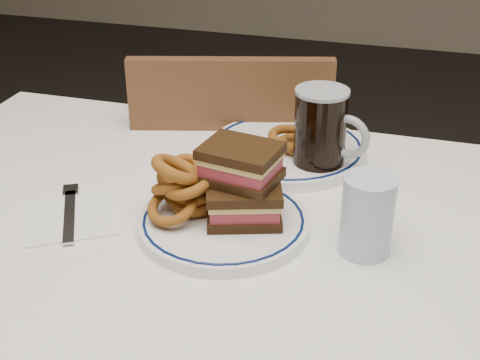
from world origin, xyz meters
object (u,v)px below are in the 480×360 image
(main_plate, at_px, (224,222))
(reuben_sandwich, at_px, (242,183))
(far_plate, at_px, (287,149))
(chair_far, at_px, (233,208))
(beer_mug, at_px, (322,131))

(main_plate, xyz_separation_m, reuben_sandwich, (0.03, 0.02, 0.07))
(main_plate, distance_m, far_plate, 0.28)
(chair_far, bearing_deg, beer_mug, -46.08)
(reuben_sandwich, height_order, far_plate, reuben_sandwich)
(beer_mug, bearing_deg, chair_far, 133.92)
(main_plate, height_order, reuben_sandwich, reuben_sandwich)
(main_plate, bearing_deg, reuben_sandwich, 30.35)
(chair_far, relative_size, far_plate, 3.01)
(beer_mug, bearing_deg, far_plate, 144.99)
(main_plate, xyz_separation_m, beer_mug, (0.11, 0.23, 0.07))
(chair_far, relative_size, beer_mug, 5.72)
(chair_far, height_order, reuben_sandwich, chair_far)
(chair_far, height_order, main_plate, chair_far)
(main_plate, height_order, far_plate, far_plate)
(main_plate, bearing_deg, chair_far, 105.29)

